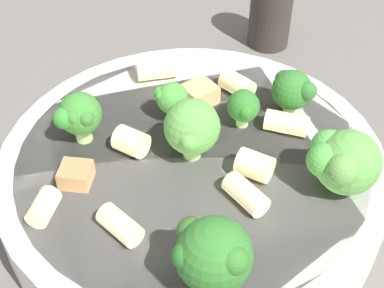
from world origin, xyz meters
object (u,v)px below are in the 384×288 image
at_px(broccoli_floret_1, 243,106).
at_px(chicken_chunk_1, 204,94).
at_px(rigatoni_4, 237,85).
at_px(broccoli_floret_6, 212,254).
at_px(rigatoni_2, 246,194).
at_px(rigatoni_3, 132,138).
at_px(pepper_shaker, 272,2).
at_px(broccoli_floret_5, 194,132).
at_px(broccoli_floret_4, 342,161).
at_px(rigatoni_5, 287,123).
at_px(broccoli_floret_0, 79,115).
at_px(broccoli_floret_2, 292,89).
at_px(pasta_bowl, 192,174).
at_px(rigatoni_7, 156,68).
at_px(rigatoni_1, 255,165).
at_px(rigatoni_0, 120,225).
at_px(chicken_chunk_0, 76,175).
at_px(rigatoni_6, 44,207).
at_px(broccoli_floret_3, 170,98).

xyz_separation_m(broccoli_floret_1, chicken_chunk_1, (-0.02, -0.03, -0.01)).
height_order(broccoli_floret_1, rigatoni_4, broccoli_floret_1).
xyz_separation_m(broccoli_floret_6, rigatoni_2, (-0.06, 0.02, -0.02)).
bearing_deg(rigatoni_3, pepper_shaker, 155.29).
height_order(broccoli_floret_1, broccoli_floret_5, broccoli_floret_5).
bearing_deg(broccoli_floret_4, rigatoni_5, -150.03).
distance_m(broccoli_floret_0, broccoli_floret_6, 0.14).
bearing_deg(rigatoni_4, broccoli_floret_2, 65.17).
height_order(pasta_bowl, chicken_chunk_1, chicken_chunk_1).
xyz_separation_m(broccoli_floret_5, rigatoni_7, (-0.09, -0.04, -0.02)).
bearing_deg(rigatoni_1, rigatoni_0, -54.71).
bearing_deg(broccoli_floret_6, chicken_chunk_0, -126.82).
height_order(pasta_bowl, rigatoni_1, rigatoni_1).
bearing_deg(rigatoni_5, rigatoni_6, -58.23).
height_order(broccoli_floret_0, chicken_chunk_1, broccoli_floret_0).
bearing_deg(rigatoni_5, rigatoni_7, -118.76).
bearing_deg(broccoli_floret_2, rigatoni_5, -8.43).
distance_m(rigatoni_3, chicken_chunk_1, 0.07).
xyz_separation_m(broccoli_floret_1, rigatoni_0, (0.10, -0.07, -0.01)).
distance_m(rigatoni_0, rigatoni_7, 0.15).
xyz_separation_m(pasta_bowl, rigatoni_0, (0.07, -0.03, 0.02)).
height_order(broccoli_floret_2, rigatoni_0, broccoli_floret_2).
xyz_separation_m(broccoli_floret_3, rigatoni_7, (-0.05, -0.02, -0.01)).
relative_size(broccoli_floret_3, broccoli_floret_5, 0.69).
bearing_deg(rigatoni_5, broccoli_floret_4, 29.97).
relative_size(broccoli_floret_6, rigatoni_7, 1.61).
xyz_separation_m(broccoli_floret_0, rigatoni_1, (0.02, 0.12, -0.01)).
relative_size(broccoli_floret_3, rigatoni_5, 1.01).
xyz_separation_m(rigatoni_1, rigatoni_2, (0.02, -0.00, -0.00)).
relative_size(broccoli_floret_2, rigatoni_6, 1.52).
bearing_deg(broccoli_floret_6, rigatoni_6, -111.03).
bearing_deg(broccoli_floret_1, broccoli_floret_2, 118.06).
bearing_deg(chicken_chunk_0, rigatoni_0, 43.95).
relative_size(broccoli_floret_1, rigatoni_0, 1.03).
distance_m(broccoli_floret_0, rigatoni_2, 0.12).
distance_m(broccoli_floret_1, rigatoni_7, 0.08).
relative_size(rigatoni_3, pepper_shaker, 0.23).
xyz_separation_m(broccoli_floret_2, rigatoni_7, (-0.03, -0.10, -0.01)).
height_order(broccoli_floret_1, broccoli_floret_4, broccoli_floret_4).
distance_m(rigatoni_3, rigatoni_6, 0.07).
bearing_deg(rigatoni_7, rigatoni_5, 61.24).
xyz_separation_m(rigatoni_1, rigatoni_6, (0.04, -0.12, -0.00)).
bearing_deg(broccoli_floret_2, rigatoni_7, -107.42).
distance_m(rigatoni_3, rigatoni_5, 0.11).
bearing_deg(broccoli_floret_2, rigatoni_0, -39.83).
xyz_separation_m(rigatoni_7, chicken_chunk_0, (0.11, -0.03, -0.00)).
height_order(broccoli_floret_0, broccoli_floret_6, broccoli_floret_6).
distance_m(broccoli_floret_2, rigatoni_7, 0.11).
bearing_deg(rigatoni_1, broccoli_floret_3, -130.11).
height_order(pasta_bowl, broccoli_floret_4, broccoli_floret_4).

